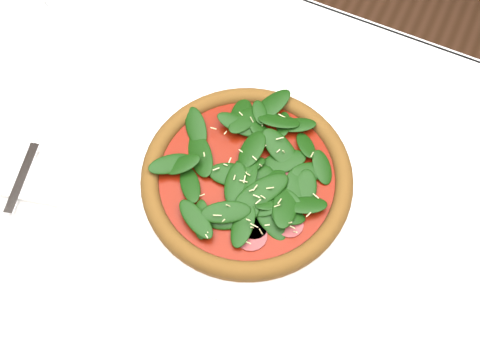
% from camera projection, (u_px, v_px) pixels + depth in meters
% --- Properties ---
extents(ground, '(6.00, 6.00, 0.00)m').
position_uv_depth(ground, '(246.00, 312.00, 1.46)').
color(ground, brown).
rests_on(ground, ground).
extents(dining_table, '(1.21, 0.81, 0.75)m').
position_uv_depth(dining_table, '(249.00, 225.00, 0.88)').
color(dining_table, white).
rests_on(dining_table, ground).
extents(plate, '(0.36, 0.36, 0.02)m').
position_uv_depth(plate, '(247.00, 182.00, 0.79)').
color(plate, white).
rests_on(plate, dining_table).
extents(pizza, '(0.35, 0.35, 0.04)m').
position_uv_depth(pizza, '(247.00, 176.00, 0.77)').
color(pizza, '#905C22').
rests_on(pizza, plate).
extents(napkin, '(0.15, 0.10, 0.01)m').
position_uv_depth(napkin, '(24.00, 180.00, 0.80)').
color(napkin, white).
rests_on(napkin, dining_table).
extents(fork, '(0.06, 0.15, 0.00)m').
position_uv_depth(fork, '(28.00, 162.00, 0.80)').
color(fork, silver).
rests_on(fork, napkin).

